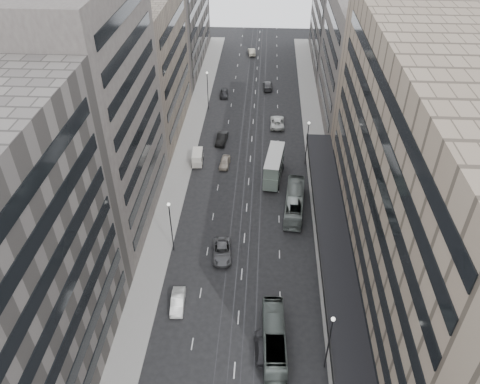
% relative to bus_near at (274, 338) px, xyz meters
% --- Properties ---
extents(ground, '(220.00, 220.00, 0.00)m').
position_rel_bus_near_xyz_m(ground, '(-4.20, 2.66, -1.43)').
color(ground, black).
rests_on(ground, ground).
extents(sidewalk_right, '(4.00, 125.00, 0.15)m').
position_rel_bus_near_xyz_m(sidewalk_right, '(7.80, 40.16, -1.36)').
color(sidewalk_right, gray).
rests_on(sidewalk_right, ground).
extents(sidewalk_left, '(4.00, 125.00, 0.15)m').
position_rel_bus_near_xyz_m(sidewalk_left, '(-16.20, 40.16, -1.36)').
color(sidewalk_left, gray).
rests_on(sidewalk_left, ground).
extents(department_store, '(19.20, 60.00, 30.00)m').
position_rel_bus_near_xyz_m(department_store, '(17.25, 10.66, 13.52)').
color(department_store, gray).
rests_on(department_store, ground).
extents(building_right_mid, '(15.00, 28.00, 24.00)m').
position_rel_bus_near_xyz_m(building_right_mid, '(17.30, 54.66, 10.57)').
color(building_right_mid, '#4C4642').
rests_on(building_right_mid, ground).
extents(building_right_far, '(15.00, 32.00, 28.00)m').
position_rel_bus_near_xyz_m(building_right_far, '(17.30, 84.66, 12.57)').
color(building_right_far, '#65605B').
rests_on(building_right_far, ground).
extents(building_left_b, '(15.00, 26.00, 34.00)m').
position_rel_bus_near_xyz_m(building_left_b, '(-25.70, 21.66, 15.57)').
color(building_left_b, '#4C4642').
rests_on(building_left_b, ground).
extents(building_left_c, '(15.00, 28.00, 25.00)m').
position_rel_bus_near_xyz_m(building_left_c, '(-25.70, 48.66, 11.07)').
color(building_left_c, '#796E5E').
rests_on(building_left_c, ground).
extents(building_left_d, '(15.00, 38.00, 28.00)m').
position_rel_bus_near_xyz_m(building_left_d, '(-25.70, 81.66, 12.57)').
color(building_left_d, '#65605B').
rests_on(building_left_d, ground).
extents(lamp_right_near, '(0.44, 0.44, 8.32)m').
position_rel_bus_near_xyz_m(lamp_right_near, '(5.50, -2.34, 3.77)').
color(lamp_right_near, '#262628').
rests_on(lamp_right_near, ground).
extents(lamp_right_far, '(0.44, 0.44, 8.32)m').
position_rel_bus_near_xyz_m(lamp_right_far, '(5.50, 37.66, 3.77)').
color(lamp_right_far, '#262628').
rests_on(lamp_right_far, ground).
extents(lamp_left_near, '(0.44, 0.44, 8.32)m').
position_rel_bus_near_xyz_m(lamp_left_near, '(-13.90, 14.66, 3.77)').
color(lamp_left_near, '#262628').
rests_on(lamp_left_near, ground).
extents(lamp_left_far, '(0.44, 0.44, 8.32)m').
position_rel_bus_near_xyz_m(lamp_left_far, '(-13.90, 57.66, 3.77)').
color(lamp_left_far, '#262628').
rests_on(lamp_left_far, ground).
extents(bus_near, '(2.80, 10.35, 2.86)m').
position_rel_bus_near_xyz_m(bus_near, '(0.00, 0.00, 0.00)').
color(bus_near, slate).
rests_on(bus_near, ground).
extents(bus_far, '(3.58, 11.32, 3.10)m').
position_rel_bus_near_xyz_m(bus_far, '(3.08, 24.53, 0.12)').
color(bus_far, gray).
rests_on(bus_far, ground).
extents(double_decker, '(3.61, 8.96, 4.77)m').
position_rel_bus_near_xyz_m(double_decker, '(-0.08, 32.75, 1.14)').
color(double_decker, slate).
rests_on(double_decker, ground).
extents(panel_van, '(2.10, 3.93, 2.41)m').
position_rel_bus_near_xyz_m(panel_van, '(-13.40, 36.52, -0.10)').
color(panel_van, '#BBB4A8').
rests_on(panel_van, ground).
extents(sedan_1, '(1.83, 4.51, 1.46)m').
position_rel_bus_near_xyz_m(sedan_1, '(-11.70, 5.03, -0.70)').
color(sedan_1, silver).
rests_on(sedan_1, ground).
extents(sedan_2, '(3.03, 5.66, 1.51)m').
position_rel_bus_near_xyz_m(sedan_2, '(-7.08, 13.95, -0.68)').
color(sedan_2, '#5A5A5D').
rests_on(sedan_2, ground).
extents(sedan_3, '(2.49, 5.31, 1.50)m').
position_rel_bus_near_xyz_m(sedan_3, '(-1.13, -0.77, -0.68)').
color(sedan_3, '#2B2B2D').
rests_on(sedan_3, ground).
extents(sedan_4, '(1.97, 4.25, 1.41)m').
position_rel_bus_near_xyz_m(sedan_4, '(-8.59, 36.22, -0.73)').
color(sedan_4, '#BFB19F').
rests_on(sedan_4, ground).
extents(sedan_5, '(2.13, 5.04, 1.62)m').
position_rel_bus_near_xyz_m(sedan_5, '(-9.82, 44.14, -0.62)').
color(sedan_5, black).
rests_on(sedan_5, ground).
extents(sedan_6, '(2.69, 5.82, 1.62)m').
position_rel_bus_near_xyz_m(sedan_6, '(0.64, 51.24, -0.62)').
color(sedan_6, white).
rests_on(sedan_6, ground).
extents(sedan_7, '(2.41, 5.24, 1.48)m').
position_rel_bus_near_xyz_m(sedan_7, '(-1.49, 68.72, -0.69)').
color(sedan_7, '#4D4D4F').
rests_on(sedan_7, ground).
extents(sedan_8, '(1.94, 4.32, 1.44)m').
position_rel_bus_near_xyz_m(sedan_8, '(-11.08, 63.97, -0.71)').
color(sedan_8, black).
rests_on(sedan_8, ground).
extents(sedan_9, '(2.28, 4.96, 1.58)m').
position_rel_bus_near_xyz_m(sedan_9, '(-5.95, 89.97, -0.64)').
color(sedan_9, beige).
rests_on(sedan_9, ground).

